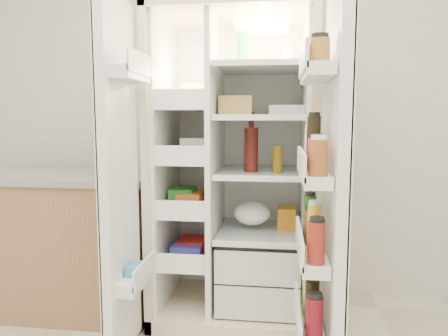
# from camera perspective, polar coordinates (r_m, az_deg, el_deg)

# --- Properties ---
(wall_back) EXTENTS (4.00, 0.02, 2.70)m
(wall_back) POSITION_cam_1_polar(r_m,az_deg,el_deg) (2.91, 2.47, 9.76)
(wall_back) COLOR silver
(wall_back) RESTS_ON floor
(refrigerator) EXTENTS (0.92, 0.70, 1.80)m
(refrigerator) POSITION_cam_1_polar(r_m,az_deg,el_deg) (2.60, 1.87, -3.30)
(refrigerator) COLOR beige
(refrigerator) RESTS_ON floor
(freezer_door) EXTENTS (0.15, 0.40, 1.72)m
(freezer_door) POSITION_cam_1_polar(r_m,az_deg,el_deg) (2.11, -13.83, -1.78)
(freezer_door) COLOR white
(freezer_door) RESTS_ON floor
(fridge_door) EXTENTS (0.17, 0.58, 1.72)m
(fridge_door) POSITION_cam_1_polar(r_m,az_deg,el_deg) (1.89, 13.97, -3.41)
(fridge_door) COLOR white
(fridge_door) RESTS_ON floor
(kitchen_counter) EXTENTS (1.18, 0.63, 0.86)m
(kitchen_counter) POSITION_cam_1_polar(r_m,az_deg,el_deg) (2.88, -20.58, -9.11)
(kitchen_counter) COLOR #946E4A
(kitchen_counter) RESTS_ON floor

